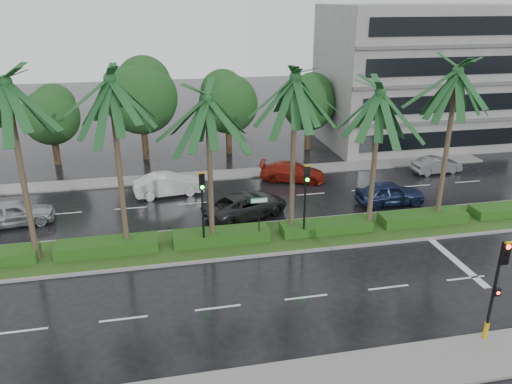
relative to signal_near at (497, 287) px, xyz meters
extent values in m
plane|color=black|center=(-6.00, 9.39, -2.50)|extent=(120.00, 120.00, 0.00)
cube|color=slate|center=(-6.00, -0.81, -2.44)|extent=(40.00, 2.40, 0.12)
cube|color=slate|center=(-6.00, 21.39, -2.44)|extent=(40.00, 2.00, 0.12)
cube|color=gray|center=(-6.00, 10.39, -2.43)|extent=(36.00, 4.00, 0.14)
cube|color=#254A18|center=(-6.00, 10.39, -2.36)|extent=(35.60, 3.70, 0.02)
cube|color=#154614|center=(-15.00, 10.39, -2.05)|extent=(5.20, 1.40, 0.60)
cube|color=#154614|center=(-9.00, 10.39, -2.05)|extent=(5.20, 1.40, 0.60)
cube|color=#154614|center=(-3.00, 10.39, -2.05)|extent=(5.20, 1.40, 0.60)
cube|color=#154614|center=(3.00, 10.39, -2.05)|extent=(5.20, 1.40, 0.60)
cube|color=#154614|center=(9.00, 10.39, -2.05)|extent=(5.20, 1.40, 0.60)
cube|color=silver|center=(-18.00, 4.39, -2.50)|extent=(2.00, 0.12, 0.01)
cube|color=silver|center=(-18.00, 16.39, -2.50)|extent=(2.00, 0.12, 0.01)
cube|color=silver|center=(-14.00, 4.39, -2.50)|extent=(2.00, 0.12, 0.01)
cube|color=silver|center=(-14.00, 16.39, -2.50)|extent=(2.00, 0.12, 0.01)
cube|color=silver|center=(-10.00, 4.39, -2.50)|extent=(2.00, 0.12, 0.01)
cube|color=silver|center=(-10.00, 16.39, -2.50)|extent=(2.00, 0.12, 0.01)
cube|color=silver|center=(-6.00, 4.39, -2.50)|extent=(2.00, 0.12, 0.01)
cube|color=silver|center=(-6.00, 16.39, -2.50)|extent=(2.00, 0.12, 0.01)
cube|color=silver|center=(-2.00, 4.39, -2.50)|extent=(2.00, 0.12, 0.01)
cube|color=silver|center=(-2.00, 16.39, -2.50)|extent=(2.00, 0.12, 0.01)
cube|color=silver|center=(2.00, 4.39, -2.50)|extent=(2.00, 0.12, 0.01)
cube|color=silver|center=(2.00, 16.39, -2.50)|extent=(2.00, 0.12, 0.01)
cube|color=silver|center=(6.00, 16.39, -2.50)|extent=(2.00, 0.12, 0.01)
cube|color=silver|center=(10.00, 16.39, -2.50)|extent=(2.00, 0.12, 0.01)
cube|color=silver|center=(2.50, 6.39, -2.50)|extent=(0.40, 6.00, 0.01)
cylinder|color=#473C29|center=(-18.50, 10.39, 2.12)|extent=(0.28, 0.28, 8.95)
cylinder|color=#473C29|center=(-18.50, 10.39, -2.13)|extent=(0.40, 0.40, 0.44)
cylinder|color=#473C29|center=(-14.00, 10.49, 2.11)|extent=(0.28, 0.28, 8.92)
cylinder|color=#473C29|center=(-14.00, 10.49, -2.13)|extent=(0.40, 0.40, 0.44)
cylinder|color=#473C29|center=(-9.50, 10.29, 1.59)|extent=(0.28, 0.28, 7.89)
cylinder|color=#473C29|center=(-9.50, 10.29, -2.13)|extent=(0.40, 0.40, 0.44)
cylinder|color=#473C29|center=(-5.00, 10.59, 2.01)|extent=(0.28, 0.28, 8.73)
cylinder|color=#473C29|center=(-5.00, 10.59, -2.13)|extent=(0.40, 0.40, 0.44)
cylinder|color=#473C29|center=(-0.50, 10.19, 1.58)|extent=(0.28, 0.28, 7.87)
cylinder|color=#473C29|center=(-0.50, 10.19, -2.13)|extent=(0.40, 0.40, 0.44)
cylinder|color=#473C29|center=(4.00, 10.49, 2.05)|extent=(0.28, 0.28, 8.80)
cylinder|color=#473C29|center=(4.00, 10.49, -2.13)|extent=(0.40, 0.40, 0.44)
cylinder|color=black|center=(0.00, 0.09, -0.68)|extent=(0.12, 0.12, 3.40)
cube|color=black|center=(0.00, -0.09, 1.47)|extent=(0.30, 0.18, 0.90)
cube|color=gold|center=(0.00, -0.21, 1.95)|extent=(0.34, 0.12, 0.06)
cylinder|color=#FF0C05|center=(0.00, -0.19, 1.77)|extent=(0.18, 0.04, 0.18)
cylinder|color=black|center=(0.00, -0.19, 1.47)|extent=(0.18, 0.04, 0.18)
cylinder|color=black|center=(0.00, -0.19, 1.17)|extent=(0.18, 0.04, 0.18)
cylinder|color=gold|center=(0.00, 0.09, -2.03)|extent=(0.18, 0.18, 0.70)
cube|color=black|center=(0.00, -0.07, -0.18)|extent=(0.22, 0.16, 0.32)
cylinder|color=#FF0C05|center=(0.00, -0.16, -0.18)|extent=(0.12, 0.03, 0.12)
cylinder|color=black|center=(-10.00, 9.79, -0.65)|extent=(0.12, 0.12, 3.40)
cube|color=black|center=(-10.00, 9.61, 1.50)|extent=(0.30, 0.18, 0.90)
cube|color=gold|center=(-10.00, 9.49, 1.98)|extent=(0.34, 0.12, 0.06)
cylinder|color=black|center=(-10.00, 9.51, 1.80)|extent=(0.18, 0.04, 0.18)
cylinder|color=black|center=(-10.00, 9.51, 1.50)|extent=(0.18, 0.04, 0.18)
cylinder|color=#0CE519|center=(-10.00, 9.51, 1.20)|extent=(0.18, 0.04, 0.18)
cylinder|color=black|center=(-4.50, 9.79, -0.65)|extent=(0.12, 0.12, 3.40)
cube|color=black|center=(-4.50, 9.61, 1.50)|extent=(0.30, 0.18, 0.90)
cube|color=gold|center=(-4.50, 9.49, 1.98)|extent=(0.34, 0.12, 0.06)
cylinder|color=black|center=(-4.50, 9.51, 1.80)|extent=(0.18, 0.04, 0.18)
cylinder|color=black|center=(-4.50, 9.51, 1.50)|extent=(0.18, 0.04, 0.18)
cylinder|color=#0CE519|center=(-4.50, 9.51, 1.20)|extent=(0.18, 0.04, 0.18)
cylinder|color=black|center=(-7.00, 9.89, -1.05)|extent=(0.06, 0.06, 2.60)
cube|color=#0C5926|center=(-7.00, 9.86, 0.10)|extent=(0.95, 0.04, 0.30)
cube|color=white|center=(-7.00, 9.84, 0.10)|extent=(0.85, 0.01, 0.22)
cylinder|color=#382A19|center=(-20.00, 26.89, -1.43)|extent=(0.52, 0.52, 2.14)
sphere|color=#18421D|center=(-20.00, 26.89, 1.36)|extent=(4.41, 4.41, 4.41)
sphere|color=#18421D|center=(-20.00, 27.19, 2.21)|extent=(3.31, 3.31, 3.31)
cylinder|color=#382A19|center=(-13.00, 26.89, -1.10)|extent=(0.52, 0.52, 2.81)
sphere|color=#18421D|center=(-13.00, 26.89, 2.56)|extent=(5.79, 5.79, 5.79)
sphere|color=#18421D|center=(-13.00, 27.19, 3.68)|extent=(4.34, 4.34, 4.34)
cylinder|color=#382A19|center=(-6.00, 26.89, -1.31)|extent=(0.52, 0.52, 2.40)
sphere|color=#18421D|center=(-6.00, 26.89, 1.81)|extent=(4.93, 4.93, 4.93)
sphere|color=#18421D|center=(-6.00, 27.19, 2.77)|extent=(3.70, 3.70, 3.70)
cylinder|color=#382A19|center=(1.00, 26.89, -1.39)|extent=(0.52, 0.52, 2.24)
sphere|color=#18421D|center=(1.00, 26.89, 1.52)|extent=(4.60, 4.60, 4.60)
sphere|color=#18421D|center=(1.00, 27.19, 2.41)|extent=(3.45, 3.45, 3.45)
cylinder|color=#382A19|center=(8.00, 26.89, -1.39)|extent=(0.52, 0.52, 2.23)
sphere|color=#18421D|center=(8.00, 26.89, 1.51)|extent=(4.58, 4.58, 4.58)
sphere|color=#18421D|center=(8.00, 27.19, 2.40)|extent=(3.44, 3.44, 3.44)
cube|color=slate|center=(11.00, 27.39, 3.50)|extent=(16.00, 10.00, 12.00)
imported|color=#9FA2A7|center=(-20.59, 15.26, -1.75)|extent=(2.31, 4.61, 1.51)
imported|color=silver|center=(-11.50, 18.22, -1.75)|extent=(2.20, 4.77, 1.51)
imported|color=#232426|center=(-7.00, 13.70, -1.76)|extent=(4.47, 5.92, 1.50)
imported|color=maroon|center=(-2.50, 19.26, -1.82)|extent=(3.42, 5.11, 1.37)
imported|color=#172345|center=(2.50, 13.71, -1.75)|extent=(1.87, 4.46, 1.51)
imported|color=slate|center=(8.74, 18.68, -1.88)|extent=(1.62, 3.90, 1.25)
camera|label=1|loc=(-12.10, -13.91, 10.15)|focal=35.00mm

